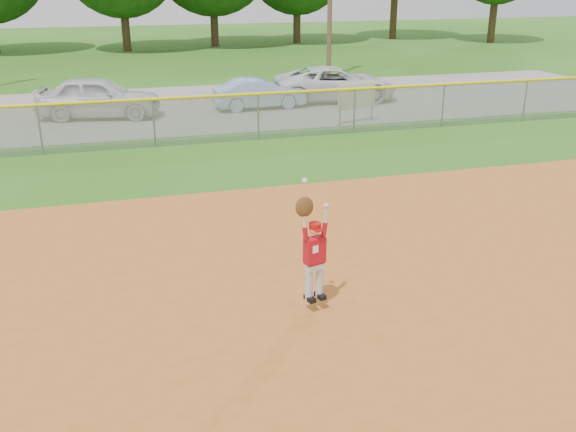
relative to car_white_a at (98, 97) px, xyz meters
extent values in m
plane|color=#2A6016|center=(1.60, -14.85, -0.80)|extent=(120.00, 120.00, 0.00)
cube|color=#A9581E|center=(1.60, -17.85, -0.78)|extent=(24.00, 16.00, 0.04)
cube|color=gray|center=(1.60, 1.15, -0.78)|extent=(44.00, 10.00, 0.03)
imported|color=silver|center=(0.00, 0.00, 0.00)|extent=(4.77, 2.68, 1.53)
imported|color=#819DC0|center=(6.15, 0.02, -0.17)|extent=(3.68, 1.46, 1.19)
imported|color=silver|center=(9.62, 0.74, -0.06)|extent=(5.38, 3.00, 1.42)
cylinder|color=gray|center=(8.18, -3.74, -0.25)|extent=(0.05, 0.05, 1.09)
cylinder|color=gray|center=(9.57, -3.33, -0.25)|extent=(0.05, 0.05, 1.09)
cube|color=#F7EECA|center=(8.88, -3.54, 0.20)|extent=(1.59, 0.50, 0.91)
cube|color=gray|center=(1.60, -4.85, -0.05)|extent=(40.00, 0.03, 1.50)
cylinder|color=yellow|center=(1.60, -4.85, 0.70)|extent=(40.00, 0.10, 0.10)
cylinder|color=gray|center=(-1.73, -4.85, -0.05)|extent=(0.06, 0.06, 1.50)
cylinder|color=gray|center=(1.60, -4.85, -0.05)|extent=(0.06, 0.06, 1.50)
cylinder|color=gray|center=(4.94, -4.85, -0.05)|extent=(0.06, 0.06, 1.50)
cylinder|color=gray|center=(8.27, -4.85, -0.05)|extent=(0.06, 0.06, 1.50)
cylinder|color=gray|center=(11.60, -4.85, -0.05)|extent=(0.06, 0.06, 1.50)
cylinder|color=gray|center=(14.94, -4.85, -0.05)|extent=(0.06, 0.06, 1.50)
cylinder|color=#422D1C|center=(2.14, 22.29, 1.52)|extent=(0.56, 0.56, 4.64)
cylinder|color=#422D1C|center=(8.52, 23.49, 1.65)|extent=(0.56, 0.56, 4.89)
cylinder|color=#422D1C|center=(15.04, 24.16, 1.59)|extent=(0.56, 0.56, 4.78)
cylinder|color=#422D1C|center=(23.53, 25.09, 2.20)|extent=(0.56, 0.56, 5.99)
cylinder|color=#422D1C|center=(29.64, 20.29, 1.55)|extent=(0.56, 0.56, 4.69)
cylinder|color=silver|center=(3.01, -16.18, -0.29)|extent=(0.15, 0.15, 0.55)
cylinder|color=silver|center=(3.20, -16.13, -0.29)|extent=(0.15, 0.15, 0.55)
cube|color=black|center=(3.02, -16.21, -0.53)|extent=(0.16, 0.24, 0.08)
cube|color=black|center=(3.21, -16.16, -0.53)|extent=(0.16, 0.24, 0.08)
cube|color=silver|center=(3.11, -16.15, 0.01)|extent=(0.31, 0.22, 0.11)
cube|color=maroon|center=(3.11, -16.15, 0.08)|extent=(0.33, 0.23, 0.04)
cube|color=#AB0C19|center=(3.11, -16.15, 0.28)|extent=(0.36, 0.25, 0.42)
cube|color=white|center=(3.09, -16.25, 0.34)|extent=(0.10, 0.03, 0.12)
sphere|color=beige|center=(3.11, -16.15, 0.64)|extent=(0.23, 0.23, 0.19)
cylinder|color=#AB0D0A|center=(3.11, -16.15, 0.69)|extent=(0.23, 0.23, 0.09)
cube|color=#AB0D0A|center=(3.13, -16.25, 0.66)|extent=(0.16, 0.14, 0.02)
cylinder|color=#AB0C19|center=(2.94, -16.20, 0.60)|extent=(0.12, 0.10, 0.23)
cylinder|color=beige|center=(2.92, -16.20, 0.83)|extent=(0.10, 0.08, 0.24)
ellipsoid|color=#4C2D14|center=(2.92, -16.20, 1.04)|extent=(0.31, 0.19, 0.33)
sphere|color=white|center=(2.92, -16.20, 1.46)|extent=(0.10, 0.10, 0.08)
cylinder|color=#AB0C19|center=(3.28, -16.11, 0.60)|extent=(0.12, 0.10, 0.23)
cylinder|color=beige|center=(3.30, -16.10, 0.83)|extent=(0.10, 0.08, 0.24)
sphere|color=beige|center=(3.30, -16.10, 0.98)|extent=(0.11, 0.11, 0.09)
camera|label=1|loc=(0.17, -24.84, 4.35)|focal=40.00mm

